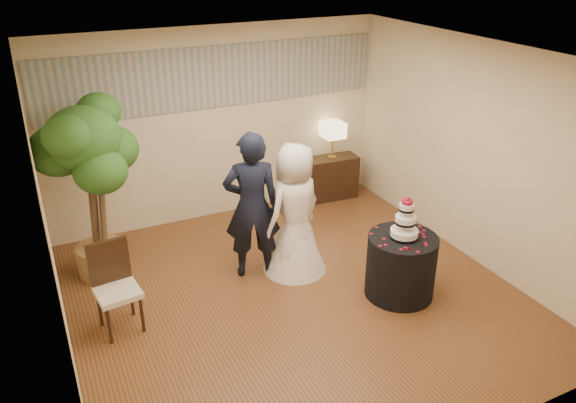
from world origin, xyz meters
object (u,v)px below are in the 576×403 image
bride (295,209)px  side_chair (117,290)px  wedding_cake (406,217)px  cake_table (401,266)px  groom (252,206)px  ficus_tree (91,191)px  table_lamp (333,140)px  console (331,177)px

bride → side_chair: bride is taller
bride → wedding_cake: bearing=110.7°
cake_table → wedding_cake: bearing=-90.0°
groom → cake_table: bearing=157.1°
ficus_tree → side_chair: 1.39m
ficus_tree → side_chair: ficus_tree is taller
ficus_tree → side_chair: (-0.01, -1.24, -0.64)m
ficus_tree → cake_table: bearing=-32.8°
wedding_cake → cake_table: bearing=90.0°
cake_table → side_chair: bearing=166.2°
cake_table → table_lamp: table_lamp is taller
groom → wedding_cake: size_ratio=3.68×
bride → ficus_tree: bearing=-42.3°
wedding_cake → side_chair: size_ratio=0.51×
table_lamp → wedding_cake: bearing=-103.0°
bride → ficus_tree: 2.43m
console → table_lamp: bearing=3.7°
groom → cake_table: (1.38, -1.18, -0.55)m
wedding_cake → ficus_tree: bearing=147.2°
cake_table → table_lamp: (0.63, 2.74, 0.60)m
side_chair → wedding_cake: bearing=-20.4°
groom → console: size_ratio=2.26×
console → side_chair: 4.22m
groom → side_chair: size_ratio=1.88×
side_chair → ficus_tree: bearing=83.0°
ficus_tree → wedding_cake: bearing=-32.8°
cake_table → wedding_cake: (0.00, -0.00, 0.64)m
wedding_cake → side_chair: (-3.09, 0.76, -0.52)m
wedding_cake → console: size_ratio=0.61×
table_lamp → ficus_tree: ficus_tree is taller
side_chair → console: bearing=21.4°
wedding_cake → side_chair: 3.23m
table_lamp → ficus_tree: 3.80m
bride → ficus_tree: (-2.22, 0.95, 0.30)m
groom → table_lamp: bearing=-124.5°
bride → wedding_cake: (0.87, -1.04, 0.17)m
bride → cake_table: bearing=110.7°
groom → cake_table: groom is taller
bride → table_lamp: size_ratio=2.90×
cake_table → side_chair: (-3.09, 0.76, 0.12)m
wedding_cake → console: bearing=77.0°
groom → console: (2.01, 1.56, -0.59)m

